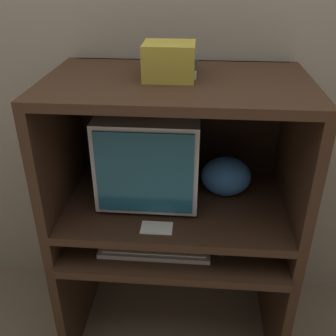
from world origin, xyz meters
The scene contains 11 objects.
wall_back centered at (0.00, 0.68, 1.30)m, with size 6.00×0.06×2.60m.
desk_base centered at (0.00, 0.27, 0.40)m, with size 1.02×0.65×0.64m.
desk_monitor_shelf centered at (0.00, 0.31, 0.75)m, with size 1.02×0.62×0.15m.
hutch_upper centered at (0.00, 0.34, 1.16)m, with size 1.02×0.62×0.55m.
crt_monitor centered at (-0.11, 0.36, 1.00)m, with size 0.42×0.41×0.40m.
keyboard centered at (-0.08, 0.15, 0.65)m, with size 0.47×0.16×0.03m.
mouse centered at (0.20, 0.13, 0.65)m, with size 0.06×0.04×0.03m.
snack_bag centered at (0.22, 0.38, 0.88)m, with size 0.22×0.16×0.18m.
book_stack centered at (-0.02, 0.38, 1.37)m, with size 0.21×0.17×0.07m.
paper_card centered at (-0.06, 0.10, 0.79)m, with size 0.13×0.08×0.00m.
storage_box centered at (-0.03, 0.31, 1.40)m, with size 0.19×0.16×0.13m.
Camera 1 is at (0.08, -1.15, 1.75)m, focal length 42.00 mm.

